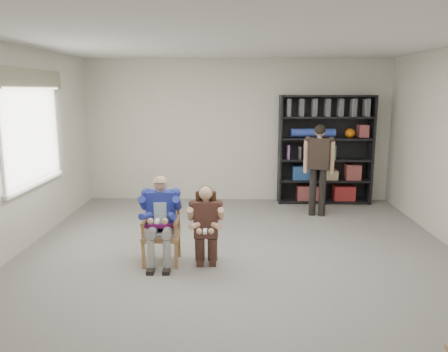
# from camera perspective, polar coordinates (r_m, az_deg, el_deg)

# --- Properties ---
(room_shell) EXTENTS (6.00, 7.00, 2.80)m
(room_shell) POSITION_cam_1_polar(r_m,az_deg,el_deg) (5.24, 2.02, 2.48)
(room_shell) COLOR silver
(room_shell) RESTS_ON ground
(floor) EXTENTS (6.00, 7.00, 0.01)m
(floor) POSITION_cam_1_polar(r_m,az_deg,el_deg) (5.62, 1.92, -11.78)
(floor) COLOR slate
(floor) RESTS_ON ground
(window_left) EXTENTS (0.16, 2.00, 1.75)m
(window_left) POSITION_cam_1_polar(r_m,az_deg,el_deg) (6.85, -23.70, 5.53)
(window_left) COLOR white
(window_left) RESTS_ON room_shell
(armchair) EXTENTS (0.53, 0.51, 0.88)m
(armchair) POSITION_cam_1_polar(r_m,az_deg,el_deg) (5.65, -8.21, -6.99)
(armchair) COLOR #B08144
(armchair) RESTS_ON floor
(seated_man) EXTENTS (0.52, 0.70, 1.15)m
(seated_man) POSITION_cam_1_polar(r_m,az_deg,el_deg) (5.61, -8.24, -5.70)
(seated_man) COLOR navy
(seated_man) RESTS_ON floor
(kneeling_woman) EXTENTS (0.47, 0.72, 1.05)m
(kneeling_woman) POSITION_cam_1_polar(r_m,az_deg,el_deg) (5.45, -2.37, -6.66)
(kneeling_woman) COLOR #382119
(kneeling_woman) RESTS_ON floor
(bookshelf) EXTENTS (1.80, 0.38, 2.10)m
(bookshelf) POSITION_cam_1_polar(r_m,az_deg,el_deg) (8.71, 13.08, 3.34)
(bookshelf) COLOR black
(bookshelf) RESTS_ON floor
(standing_man) EXTENTS (0.55, 0.38, 1.62)m
(standing_man) POSITION_cam_1_polar(r_m,az_deg,el_deg) (7.79, 12.22, 0.69)
(standing_man) COLOR black
(standing_man) RESTS_ON floor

